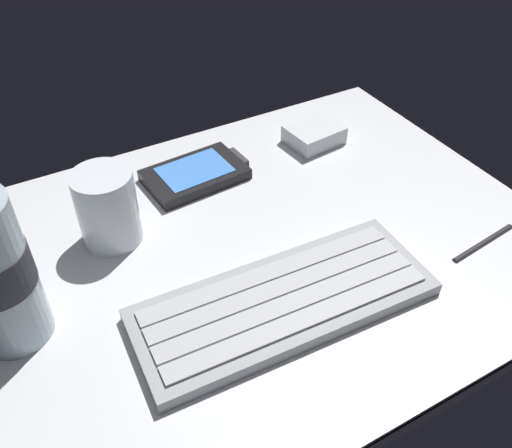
{
  "coord_description": "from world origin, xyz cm",
  "views": [
    {
      "loc": [
        -21.2,
        -37.91,
        40.8
      ],
      "look_at": [
        0.0,
        0.0,
        3.0
      ],
      "focal_mm": 38.62,
      "sensor_mm": 36.0,
      "label": 1
    }
  ],
  "objects_px": {
    "keyboard": "(284,301)",
    "juice_cup": "(108,210)",
    "handheld_device": "(196,174)",
    "stylus_pen": "(484,241)",
    "charger_block": "(314,135)"
  },
  "relations": [
    {
      "from": "keyboard",
      "to": "stylus_pen",
      "type": "height_order",
      "value": "keyboard"
    },
    {
      "from": "keyboard",
      "to": "handheld_device",
      "type": "height_order",
      "value": "keyboard"
    },
    {
      "from": "handheld_device",
      "to": "charger_block",
      "type": "height_order",
      "value": "charger_block"
    },
    {
      "from": "juice_cup",
      "to": "handheld_device",
      "type": "bearing_deg",
      "value": 24.02
    },
    {
      "from": "handheld_device",
      "to": "charger_block",
      "type": "xyz_separation_m",
      "value": [
        0.17,
        -0.0,
        0.0
      ]
    },
    {
      "from": "keyboard",
      "to": "juice_cup",
      "type": "bearing_deg",
      "value": 122.56
    },
    {
      "from": "charger_block",
      "to": "stylus_pen",
      "type": "relative_size",
      "value": 0.74
    },
    {
      "from": "handheld_device",
      "to": "stylus_pen",
      "type": "distance_m",
      "value": 0.34
    },
    {
      "from": "keyboard",
      "to": "stylus_pen",
      "type": "bearing_deg",
      "value": -7.29
    },
    {
      "from": "juice_cup",
      "to": "stylus_pen",
      "type": "height_order",
      "value": "juice_cup"
    },
    {
      "from": "stylus_pen",
      "to": "handheld_device",
      "type": "bearing_deg",
      "value": 124.28
    },
    {
      "from": "juice_cup",
      "to": "charger_block",
      "type": "relative_size",
      "value": 1.21
    },
    {
      "from": "keyboard",
      "to": "charger_block",
      "type": "relative_size",
      "value": 4.21
    },
    {
      "from": "stylus_pen",
      "to": "keyboard",
      "type": "bearing_deg",
      "value": 166.49
    },
    {
      "from": "keyboard",
      "to": "handheld_device",
      "type": "bearing_deg",
      "value": 86.81
    }
  ]
}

